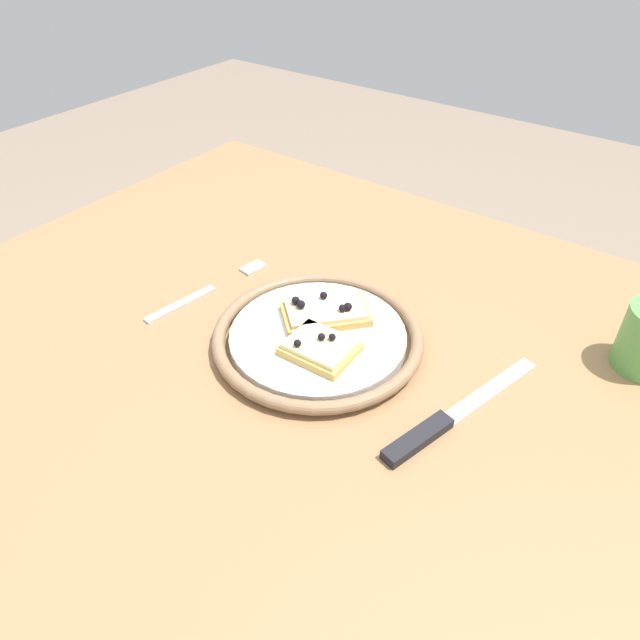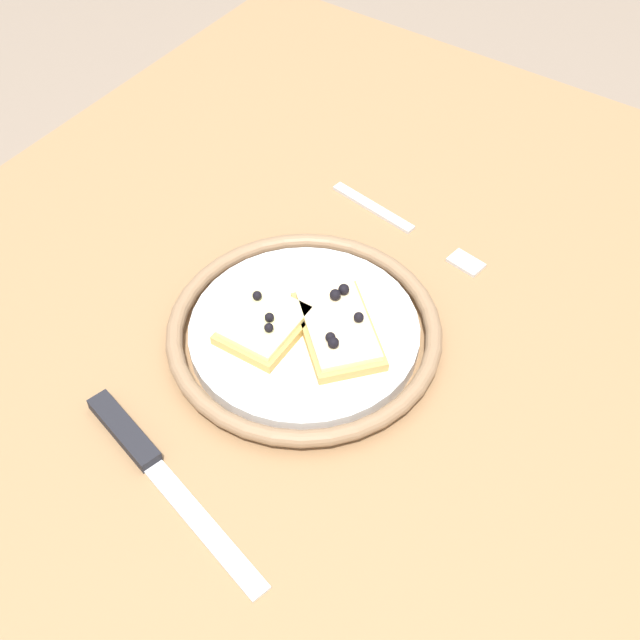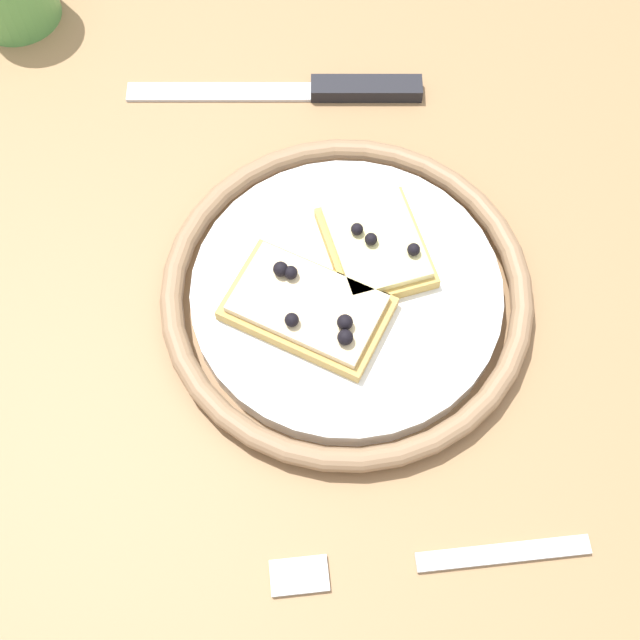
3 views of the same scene
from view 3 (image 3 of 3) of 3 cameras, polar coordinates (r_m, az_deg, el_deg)
The scene contains 7 objects.
ground_plane at distance 1.30m, azimuth 1.37°, elevation -14.43°, with size 6.00×6.00×0.00m, color gray.
dining_table at distance 0.68m, azimuth 2.54°, elevation -3.36°, with size 1.05×0.88×0.73m.
plate at distance 0.61m, azimuth 1.77°, elevation 1.84°, with size 0.26×0.26×0.02m.
pizza_slice_near at distance 0.61m, azimuth 3.73°, elevation 4.94°, with size 0.08×0.07×0.03m.
pizza_slice_far at distance 0.59m, azimuth -0.83°, elevation 0.87°, with size 0.12×0.12×0.03m.
knife at distance 0.72m, azimuth 0.40°, elevation 15.04°, with size 0.08×0.24×0.01m.
fork at distance 0.56m, azimuth 7.12°, elevation -15.62°, with size 0.05×0.20×0.00m.
Camera 3 is at (-0.25, 0.10, 1.27)m, focal length 48.28 mm.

